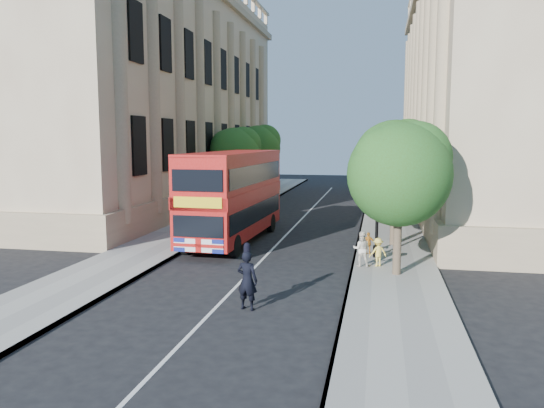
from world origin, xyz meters
The scene contains 17 objects.
ground centered at (0.00, 0.00, 0.00)m, with size 120.00×120.00×0.00m, color black.
pavement_right centered at (5.75, 10.00, 0.06)m, with size 3.50×80.00×0.12m, color gray.
pavement_left centered at (-5.75, 10.00, 0.06)m, with size 3.50×80.00×0.12m, color gray.
building_right centered at (13.80, 24.00, 9.00)m, with size 12.00×38.00×18.00m, color tan.
building_left centered at (-13.80, 24.00, 9.00)m, with size 12.00×38.00×18.00m, color tan.
tree_right_near centered at (5.84, 3.03, 4.25)m, with size 4.00×4.00×6.08m.
tree_right_mid centered at (5.84, 9.03, 4.45)m, with size 4.20×4.20×6.37m.
tree_right_far centered at (5.84, 15.03, 4.31)m, with size 4.00×4.00×6.15m.
tree_left_far centered at (-5.96, 22.03, 4.44)m, with size 4.00×4.00×6.30m.
tree_left_back centered at (-5.96, 30.03, 4.71)m, with size 4.20×4.20×6.65m.
lamp_post centered at (5.00, 6.00, 2.51)m, with size 0.32×0.32×5.16m.
double_decker_bus centered at (-2.36, 8.61, 2.55)m, with size 3.06×10.09×4.61m.
box_van centered at (-2.90, 12.55, 1.29)m, with size 1.91×4.62×2.64m.
police_constable centered at (1.04, -2.00, 0.95)m, with size 0.69×0.46×1.90m, color black.
woman_pedestrian centered at (4.40, 4.04, 0.85)m, with size 0.71×0.55×1.46m, color silver.
child_a centered at (4.64, 6.45, 0.63)m, with size 0.60×0.25×1.02m, color orange.
child_b centered at (5.07, 4.19, 0.71)m, with size 0.77×0.44×1.19m, color #F2D352.
Camera 1 is at (5.05, -17.82, 5.42)m, focal length 35.00 mm.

